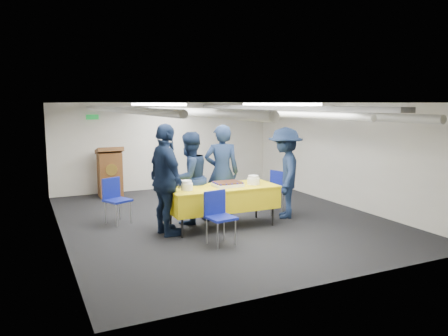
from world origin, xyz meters
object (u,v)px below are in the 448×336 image
(chair_right, at_px, (274,187))
(sailor_b, at_px, (189,178))
(sheet_cake, at_px, (228,184))
(chair_left, at_px, (115,196))
(podium, at_px, (110,172))
(sailor_d, at_px, (285,173))
(serving_table, at_px, (222,198))
(chair_near, at_px, (218,212))
(sailor_a, at_px, (222,172))
(sailor_c, at_px, (166,180))

(chair_right, height_order, sailor_b, sailor_b)
(sheet_cake, distance_m, chair_left, 2.20)
(podium, relative_size, sailor_d, 0.69)
(serving_table, height_order, chair_right, chair_right)
(chair_near, relative_size, chair_left, 1.00)
(chair_right, bearing_deg, chair_left, 170.17)
(serving_table, bearing_deg, sailor_a, 66.09)
(sheet_cake, distance_m, chair_right, 1.54)
(podium, bearing_deg, sheet_cake, -68.15)
(chair_right, bearing_deg, sailor_d, -94.11)
(sailor_b, bearing_deg, sheet_cake, 112.59)
(chair_near, relative_size, sailor_d, 0.48)
(sheet_cake, height_order, podium, podium)
(serving_table, height_order, chair_left, chair_left)
(sheet_cake, height_order, sailor_d, sailor_d)
(chair_near, height_order, sailor_a, sailor_a)
(serving_table, xyz_separation_m, sheet_cake, (0.09, -0.03, 0.25))
(sailor_c, bearing_deg, chair_right, -82.06)
(podium, height_order, sailor_c, sailor_c)
(chair_left, distance_m, sailor_c, 1.42)
(serving_table, height_order, sailor_d, sailor_d)
(podium, height_order, chair_near, podium)
(sailor_b, xyz_separation_m, sailor_c, (-0.64, -0.56, 0.10))
(chair_near, distance_m, sailor_a, 1.62)
(sailor_b, distance_m, sailor_d, 1.93)
(chair_right, xyz_separation_m, sailor_d, (-0.03, -0.47, 0.38))
(podium, bearing_deg, sailor_a, -62.15)
(serving_table, xyz_separation_m, chair_right, (1.48, 0.59, -0.03))
(serving_table, bearing_deg, chair_right, 21.87)
(chair_left, distance_m, sailor_b, 1.48)
(chair_near, relative_size, sailor_b, 0.49)
(chair_near, xyz_separation_m, sailor_d, (1.91, 0.96, 0.38))
(chair_left, distance_m, sailor_a, 2.12)
(sailor_b, height_order, sailor_c, sailor_c)
(podium, xyz_separation_m, chair_right, (2.85, -3.03, -0.08))
(serving_table, relative_size, podium, 1.63)
(chair_left, height_order, sailor_d, sailor_d)
(serving_table, xyz_separation_m, chair_left, (-1.74, 1.15, -0.03))
(podium, distance_m, sailor_d, 4.50)
(chair_near, relative_size, sailor_a, 0.46)
(chair_left, relative_size, sailor_b, 0.49)
(chair_near, height_order, sailor_c, sailor_c)
(serving_table, bearing_deg, chair_near, -118.94)
(sheet_cake, height_order, chair_near, chair_near)
(chair_near, xyz_separation_m, sailor_a, (0.71, 1.40, 0.41))
(serving_table, bearing_deg, sailor_c, -178.63)
(chair_left, xyz_separation_m, sailor_c, (0.66, -1.18, 0.44))
(sailor_a, relative_size, sailor_b, 1.07)
(chair_near, bearing_deg, serving_table, 61.06)
(chair_right, xyz_separation_m, chair_left, (-3.22, 0.56, 0.00))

